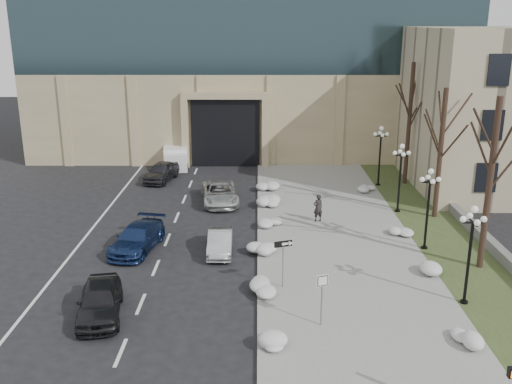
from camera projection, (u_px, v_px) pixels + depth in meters
ground at (289, 384)px, 20.36m from camera, size 160.00×160.00×0.00m
sidewalk at (336, 239)px, 33.73m from camera, size 9.00×40.00×0.12m
curb at (260, 239)px, 33.74m from camera, size 0.30×40.00×0.14m
grass_strip at (446, 239)px, 33.71m from camera, size 4.00×40.00×0.10m
stone_wall at (468, 223)px, 35.53m from camera, size 0.50×30.00×0.70m
car_a at (100, 301)px, 24.84m from camera, size 2.55×4.71×1.52m
car_b at (220, 242)px, 31.75m from camera, size 1.42×3.83×1.25m
car_c at (137, 238)px, 32.11m from camera, size 2.89×5.22×1.43m
car_d at (220, 193)px, 40.40m from camera, size 3.08×5.48×1.45m
car_e at (161, 172)px, 46.02m from camera, size 2.72×4.77×1.53m
pedestrian at (318, 208)px, 36.34m from camera, size 0.77×0.65×1.79m
box_truck at (176, 156)px, 50.76m from camera, size 2.76×6.09×1.87m
one_way_sign at (286, 249)px, 27.01m from camera, size 0.93×0.40×2.51m
keep_sign at (322, 289)px, 23.63m from camera, size 0.51×0.21×2.43m
snow_clump_b at (270, 344)px, 22.32m from camera, size 1.10×1.60×0.36m
snow_clump_c at (266, 290)px, 26.87m from camera, size 1.10×1.60×0.36m
snow_clump_d at (262, 250)px, 31.49m from camera, size 1.10×1.60×0.36m
snow_clump_e at (271, 225)px, 35.43m from camera, size 1.10×1.60×0.36m
snow_clump_f at (269, 203)px, 39.71m from camera, size 1.10×1.60×0.36m
snow_clump_g at (268, 186)px, 43.70m from camera, size 1.10×1.60×0.36m
snow_clump_h at (469, 337)px, 22.85m from camera, size 1.10×1.60×0.36m
snow_clump_i at (428, 274)px, 28.51m from camera, size 1.10×1.60×0.36m
snow_clump_j at (400, 232)px, 34.18m from camera, size 1.10×1.60×0.36m
snow_clump_k at (368, 189)px, 42.88m from camera, size 1.10×1.60×0.36m
snow_clump_l at (268, 205)px, 39.29m from camera, size 1.10×1.60×0.36m
lamppost_a at (471, 242)px, 25.18m from camera, size 1.18×1.18×4.76m
lamppost_b at (429, 198)px, 31.41m from camera, size 1.18×1.18×4.76m
lamppost_c at (401, 169)px, 37.63m from camera, size 1.18×1.18×4.76m
lamppost_d at (380, 148)px, 43.86m from camera, size 1.18×1.18×4.76m
tree_near at (492, 160)px, 28.21m from camera, size 3.20×3.20×9.00m
tree_mid at (442, 136)px, 35.96m from camera, size 3.20×3.20×8.50m
tree_far at (410, 107)px, 43.44m from camera, size 3.20×3.20×9.50m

